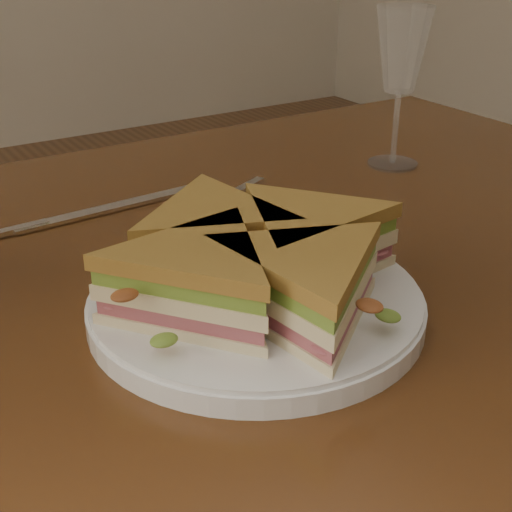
{
  "coord_description": "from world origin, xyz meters",
  "views": [
    {
      "loc": [
        -0.26,
        -0.48,
        1.03
      ],
      "look_at": [
        -0.01,
        -0.08,
        0.8
      ],
      "focal_mm": 50.0,
      "sensor_mm": 36.0,
      "label": 1
    }
  ],
  "objects_px": {
    "table": "(219,369)",
    "sandwich_wedges": "(256,262)",
    "knife": "(95,213)",
    "plate": "(256,305)",
    "spoon": "(187,216)",
    "wine_glass": "(402,54)"
  },
  "relations": [
    {
      "from": "table",
      "to": "sandwich_wedges",
      "type": "relative_size",
      "value": 4.37
    },
    {
      "from": "sandwich_wedges",
      "to": "knife",
      "type": "relative_size",
      "value": 1.27
    },
    {
      "from": "plate",
      "to": "knife",
      "type": "xyz_separation_m",
      "value": [
        -0.03,
        0.26,
        -0.01
      ]
    },
    {
      "from": "spoon",
      "to": "knife",
      "type": "relative_size",
      "value": 0.79
    },
    {
      "from": "sandwich_wedges",
      "to": "spoon",
      "type": "height_order",
      "value": "sandwich_wedges"
    },
    {
      "from": "spoon",
      "to": "sandwich_wedges",
      "type": "bearing_deg",
      "value": -126.77
    },
    {
      "from": "knife",
      "to": "wine_glass",
      "type": "xyz_separation_m",
      "value": [
        0.37,
        -0.04,
        0.13
      ]
    },
    {
      "from": "sandwich_wedges",
      "to": "spoon",
      "type": "distance_m",
      "value": 0.2
    },
    {
      "from": "spoon",
      "to": "knife",
      "type": "distance_m",
      "value": 0.1
    },
    {
      "from": "table",
      "to": "wine_glass",
      "type": "bearing_deg",
      "value": 23.29
    },
    {
      "from": "knife",
      "to": "wine_glass",
      "type": "height_order",
      "value": "wine_glass"
    },
    {
      "from": "table",
      "to": "spoon",
      "type": "bearing_deg",
      "value": 74.47
    },
    {
      "from": "sandwich_wedges",
      "to": "table",
      "type": "bearing_deg",
      "value": 84.35
    },
    {
      "from": "sandwich_wedges",
      "to": "spoon",
      "type": "bearing_deg",
      "value": 78.25
    },
    {
      "from": "spoon",
      "to": "knife",
      "type": "height_order",
      "value": "spoon"
    },
    {
      "from": "plate",
      "to": "spoon",
      "type": "xyz_separation_m",
      "value": [
        0.04,
        0.19,
        -0.0
      ]
    },
    {
      "from": "sandwich_wedges",
      "to": "plate",
      "type": "bearing_deg",
      "value": -43.26
    },
    {
      "from": "plate",
      "to": "knife",
      "type": "distance_m",
      "value": 0.26
    },
    {
      "from": "sandwich_wedges",
      "to": "spoon",
      "type": "relative_size",
      "value": 1.6
    },
    {
      "from": "plate",
      "to": "wine_glass",
      "type": "bearing_deg",
      "value": 32.97
    },
    {
      "from": "table",
      "to": "plate",
      "type": "relative_size",
      "value": 4.67
    },
    {
      "from": "knife",
      "to": "spoon",
      "type": "bearing_deg",
      "value": -44.91
    }
  ]
}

